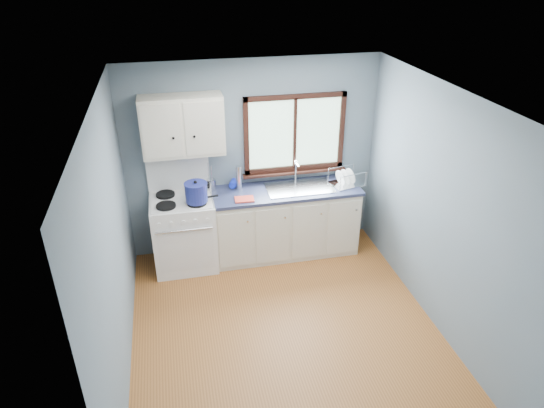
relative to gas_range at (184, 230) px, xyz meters
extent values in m
cube|color=#A05E2A|center=(0.95, -1.47, -0.50)|extent=(3.20, 3.60, 0.02)
cube|color=white|center=(0.95, -1.47, 2.02)|extent=(3.20, 3.60, 0.02)
cube|color=slate|center=(0.95, 0.34, 0.76)|extent=(3.20, 0.02, 2.50)
cube|color=slate|center=(0.95, -3.28, 0.76)|extent=(3.20, 0.02, 2.50)
cube|color=slate|center=(-0.66, -1.47, 0.76)|extent=(0.02, 3.60, 2.50)
cube|color=slate|center=(2.56, -1.47, 0.76)|extent=(0.02, 3.60, 2.50)
cube|color=white|center=(0.00, -0.01, -0.03)|extent=(0.76, 0.65, 0.92)
cube|color=white|center=(0.00, 0.30, 0.65)|extent=(0.76, 0.05, 0.44)
cube|color=silver|center=(0.00, -0.01, 0.43)|extent=(0.72, 0.59, 0.01)
cylinder|color=black|center=(-0.18, -0.16, 0.45)|extent=(0.23, 0.23, 0.03)
cylinder|color=black|center=(0.18, -0.16, 0.45)|extent=(0.23, 0.23, 0.03)
cylinder|color=black|center=(-0.18, 0.14, 0.45)|extent=(0.23, 0.23, 0.03)
cylinder|color=black|center=(0.18, 0.14, 0.45)|extent=(0.23, 0.23, 0.03)
cylinder|color=silver|center=(0.00, -0.35, 0.21)|extent=(0.66, 0.02, 0.02)
cube|color=silver|center=(0.00, -0.33, -0.09)|extent=(0.66, 0.01, 0.55)
cube|color=beige|center=(1.31, 0.02, -0.05)|extent=(1.85, 0.60, 0.88)
cube|color=black|center=(1.31, 0.04, -0.45)|extent=(1.85, 0.54, 0.08)
cube|color=#222845|center=(1.31, 0.02, 0.41)|extent=(1.89, 0.64, 0.04)
cube|color=silver|center=(1.49, 0.02, 0.43)|extent=(0.84, 0.46, 0.01)
cube|color=silver|center=(1.29, 0.02, 0.36)|extent=(0.36, 0.40, 0.14)
cube|color=silver|center=(1.69, 0.02, 0.36)|extent=(0.36, 0.40, 0.14)
cylinder|color=silver|center=(1.49, 0.22, 0.57)|extent=(0.02, 0.02, 0.28)
cylinder|color=silver|center=(1.49, 0.15, 0.70)|extent=(0.02, 0.16, 0.02)
sphere|color=silver|center=(1.49, 0.22, 0.71)|extent=(0.04, 0.04, 0.04)
cube|color=#9EC6A8|center=(1.49, 0.32, 1.06)|extent=(1.22, 0.01, 0.92)
cube|color=black|center=(1.49, 0.30, 1.53)|extent=(1.30, 0.05, 0.06)
cube|color=black|center=(1.49, 0.30, 0.59)|extent=(1.30, 0.05, 0.06)
cube|color=black|center=(0.87, 0.30, 1.06)|extent=(0.06, 0.05, 1.00)
cube|color=black|center=(2.10, 0.30, 1.06)|extent=(0.06, 0.05, 1.00)
cube|color=black|center=(1.49, 0.30, 1.06)|extent=(0.03, 0.05, 0.92)
cube|color=black|center=(1.49, 0.27, 0.54)|extent=(1.36, 0.10, 0.03)
cube|color=beige|center=(0.10, 0.16, 1.31)|extent=(0.95, 0.32, 0.70)
cube|color=beige|center=(-0.14, -0.01, 1.31)|extent=(0.44, 0.01, 0.62)
cube|color=beige|center=(0.34, -0.01, 1.31)|extent=(0.44, 0.01, 0.62)
sphere|color=black|center=(-0.02, -0.02, 1.23)|extent=(0.03, 0.03, 0.03)
sphere|color=black|center=(0.22, -0.02, 1.23)|extent=(0.03, 0.03, 0.03)
cylinder|color=black|center=(0.18, -0.14, 0.49)|extent=(0.29, 0.29, 0.05)
cube|color=black|center=(0.37, -0.11, 0.49)|extent=(0.15, 0.05, 0.02)
cylinder|color=navy|center=(0.18, -0.14, 0.58)|extent=(0.29, 0.29, 0.22)
cylinder|color=navy|center=(0.18, -0.14, 0.69)|extent=(0.30, 0.30, 0.02)
sphere|color=black|center=(0.18, -0.14, 0.71)|extent=(0.05, 0.05, 0.04)
cylinder|color=silver|center=(0.39, 0.20, 0.50)|extent=(0.15, 0.15, 0.15)
cylinder|color=silver|center=(0.40, 0.22, 0.65)|extent=(0.01, 0.01, 0.21)
cylinder|color=silver|center=(0.37, 0.21, 0.67)|extent=(0.01, 0.01, 0.25)
cylinder|color=silver|center=(0.40, 0.18, 0.64)|extent=(0.01, 0.01, 0.19)
cylinder|color=silver|center=(0.73, 0.15, 0.58)|extent=(0.09, 0.09, 0.31)
imported|color=#182DCB|center=(0.65, 0.16, 0.55)|extent=(0.11, 0.11, 0.24)
cube|color=#E24533|center=(0.75, -0.16, 0.43)|extent=(0.24, 0.18, 0.02)
cube|color=silver|center=(2.11, 0.00, 0.43)|extent=(0.46, 0.39, 0.01)
cylinder|color=silver|center=(1.95, -0.18, 0.52)|extent=(0.01, 0.01, 0.19)
cylinder|color=silver|center=(2.32, -0.10, 0.52)|extent=(0.01, 0.01, 0.19)
cylinder|color=silver|center=(1.89, 0.10, 0.52)|extent=(0.01, 0.01, 0.19)
cylinder|color=silver|center=(2.26, 0.18, 0.52)|extent=(0.01, 0.01, 0.19)
cylinder|color=silver|center=(2.14, -0.14, 0.62)|extent=(0.37, 0.09, 0.01)
cylinder|color=silver|center=(2.07, 0.14, 0.62)|extent=(0.37, 0.09, 0.01)
cylinder|color=white|center=(2.01, -0.02, 0.53)|extent=(0.10, 0.22, 0.21)
cylinder|color=white|center=(2.09, 0.00, 0.53)|extent=(0.10, 0.22, 0.21)
cylinder|color=white|center=(2.16, 0.01, 0.53)|extent=(0.10, 0.22, 0.21)
camera|label=1|loc=(-0.04, -5.31, 3.11)|focal=32.00mm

